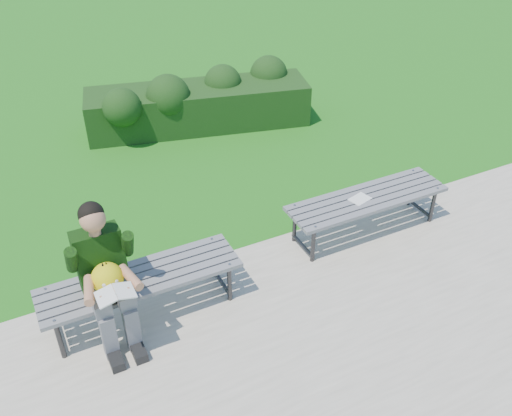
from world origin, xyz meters
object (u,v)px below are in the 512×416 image
(hedge, at_px, (199,101))
(paper_sheet, at_px, (360,199))
(bench_left, at_px, (141,281))
(bench_right, at_px, (367,201))
(seated_boy, at_px, (105,273))

(hedge, bearing_deg, paper_sheet, -80.36)
(hedge, xyz_separation_m, paper_sheet, (0.55, -3.24, 0.09))
(bench_left, distance_m, bench_right, 2.56)
(bench_left, relative_size, paper_sheet, 7.08)
(hedge, distance_m, bench_right, 3.30)
(hedge, bearing_deg, seated_boy, -122.41)
(paper_sheet, bearing_deg, bench_right, -0.00)
(hedge, xyz_separation_m, bench_right, (0.65, -3.24, 0.03))
(bench_right, distance_m, paper_sheet, 0.12)
(bench_left, xyz_separation_m, bench_right, (2.56, 0.14, 0.00))
(seated_boy, xyz_separation_m, paper_sheet, (2.76, 0.24, -0.24))
(bench_right, height_order, seated_boy, seated_boy)
(bench_left, xyz_separation_m, paper_sheet, (2.46, 0.14, 0.06))
(bench_right, relative_size, seated_boy, 1.37)
(bench_right, bearing_deg, seated_boy, -175.26)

